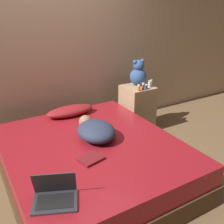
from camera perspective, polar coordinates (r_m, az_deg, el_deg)
name	(u,v)px	position (r m, az deg, el deg)	size (l,w,h in m)	color
ground_plane	(93,178)	(3.03, -4.21, -14.10)	(12.00, 12.00, 0.00)	brown
wall_back	(46,45)	(3.67, -14.21, 14.05)	(8.00, 0.06, 2.60)	tan
bed	(92,161)	(2.91, -4.34, -10.64)	(1.76, 2.02, 0.44)	#4C331E
nightstand	(137,108)	(3.96, 5.51, 0.83)	(0.41, 0.42, 0.68)	tan
pillow	(70,111)	(3.46, -9.08, 0.25)	(0.64, 0.26, 0.12)	maroon
person_lying	(95,130)	(2.85, -3.63, -3.95)	(0.42, 0.63, 0.19)	#2D3851
laptop	(55,195)	(2.09, -12.33, -17.18)	(0.39, 0.35, 0.24)	#333338
teddy_bear	(138,74)	(3.89, 5.74, 8.24)	(0.25, 0.25, 0.38)	#335693
bottle_orange	(139,88)	(3.65, 5.83, 5.23)	(0.04, 0.04, 0.09)	orange
bottle_clear	(150,84)	(3.83, 8.19, 6.07)	(0.05, 0.05, 0.10)	silver
bottle_red	(143,87)	(3.69, 6.81, 5.52)	(0.04, 0.04, 0.10)	#B72D2D
bottle_blue	(146,87)	(3.75, 7.46, 5.50)	(0.04, 0.04, 0.06)	#3866B2
bottle_white	(151,83)	(3.88, 8.54, 6.26)	(0.03, 0.03, 0.10)	white
book	(91,159)	(2.52, -4.67, -10.09)	(0.25, 0.22, 0.02)	maroon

